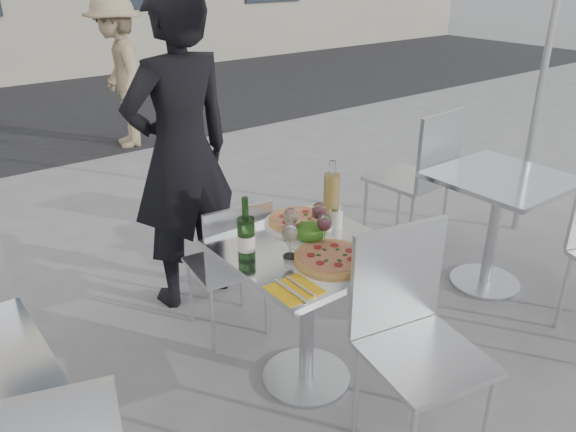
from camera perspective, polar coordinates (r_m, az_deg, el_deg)
ground at (r=2.95m, az=1.85°, el=-16.18°), size 80.00×80.00×0.00m
street_asphalt at (r=8.56m, az=-27.21°, el=8.97°), size 24.00×5.00×0.00m
main_table at (r=2.63m, az=2.01°, el=-7.26°), size 0.72×0.72×0.75m
side_table_right at (r=3.67m, az=20.45°, el=0.77°), size 0.72×0.72×0.75m
chair_far at (r=2.98m, az=-5.70°, el=-4.40°), size 0.42×0.43×0.82m
chair_near at (r=2.37m, az=12.43°, el=-10.78°), size 0.52×0.53×0.97m
side_chair_rfar at (r=3.97m, az=13.43°, el=4.58°), size 0.51×0.52×1.03m
woman_diner at (r=3.25m, az=-10.78°, el=6.20°), size 0.70×0.48×1.85m
pedestrian_b at (r=6.50m, az=-16.76°, el=13.76°), size 0.82×1.15×1.62m
pizza_near at (r=2.43m, az=4.46°, el=-4.20°), size 0.32×0.32×0.02m
pizza_far at (r=2.73m, az=1.11°, el=-0.54°), size 0.34×0.34×0.03m
salad_plate at (r=2.57m, az=2.28°, el=-1.76°), size 0.22×0.22×0.09m
wine_bottle at (r=2.37m, az=-4.26°, el=-2.16°), size 0.07×0.08×0.29m
carafe at (r=2.79m, az=4.45°, el=2.27°), size 0.08×0.08×0.29m
sugar_shaker at (r=2.70m, az=4.89°, el=-0.09°), size 0.06×0.06×0.11m
wineglass_white_a at (r=2.40m, az=0.17°, el=-1.83°), size 0.07×0.07×0.16m
wineglass_white_b at (r=2.55m, az=0.27°, el=-0.18°), size 0.07×0.07×0.16m
wineglass_red_a at (r=2.50m, az=3.73°, el=-0.76°), size 0.07×0.07×0.16m
wineglass_red_b at (r=2.61m, az=3.17°, el=0.41°), size 0.07×0.07×0.16m
napkin_left at (r=2.21m, az=0.62°, el=-7.45°), size 0.18×0.20×0.01m
napkin_right at (r=2.53m, az=10.55°, el=-3.51°), size 0.24×0.24×0.01m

